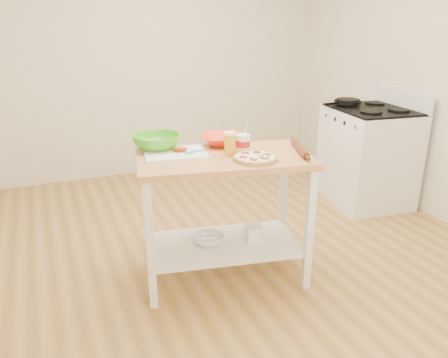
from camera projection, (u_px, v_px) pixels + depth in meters
name	position (u px, v px, depth m)	size (l,w,h in m)	color
room_shell	(236.00, 79.00, 2.95)	(4.04, 4.54, 2.74)	#B08141
prep_island	(224.00, 192.00, 2.92)	(1.22, 0.81, 0.90)	tan
gas_stove	(368.00, 156.00, 4.28)	(0.77, 0.87, 1.11)	white
skillet	(347.00, 102.00, 4.25)	(0.40, 0.26, 0.03)	black
pizza	(255.00, 158.00, 2.74)	(0.28, 0.28, 0.04)	tan
cutting_board	(175.00, 153.00, 2.86)	(0.44, 0.35, 0.04)	white
spatula	(194.00, 152.00, 2.86)	(0.15, 0.05, 0.01)	teal
knife	(159.00, 147.00, 2.97)	(0.27, 0.03, 0.01)	silver
orange_bowl	(223.00, 140.00, 3.07)	(0.29, 0.29, 0.07)	#FC391A
green_bowl	(157.00, 142.00, 2.96)	(0.32, 0.32, 0.10)	#49B21F
beer_pint	(230.00, 144.00, 2.82)	(0.08, 0.08, 0.15)	gold
yogurt_tub	(243.00, 143.00, 2.90)	(0.10, 0.10, 0.21)	white
rolling_pin	(300.00, 148.00, 2.91)	(0.04, 0.04, 0.39)	#5D2A15
shelf_glass_bowl	(208.00, 239.00, 3.03)	(0.21, 0.21, 0.07)	silver
shelf_bin	(254.00, 233.00, 3.08)	(0.11, 0.11, 0.11)	white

